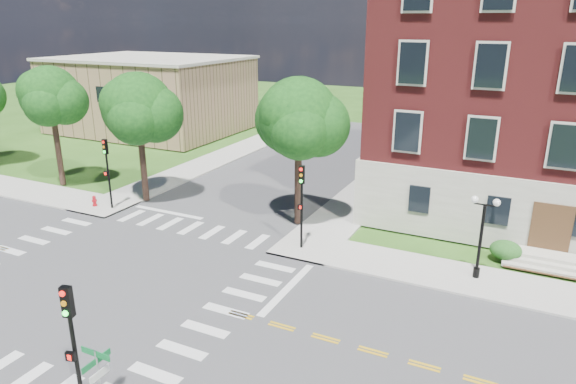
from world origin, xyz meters
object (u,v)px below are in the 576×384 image
at_px(fire_hydrant, 94,201).
at_px(traffic_signal_se, 72,338).
at_px(twin_lamp_west, 481,233).
at_px(traffic_signal_ne, 302,196).
at_px(traffic_signal_nw, 107,165).
at_px(street_sign_pole, 99,377).

bearing_deg(fire_hydrant, traffic_signal_se, -45.15).
bearing_deg(traffic_signal_se, twin_lamp_west, 57.12).
bearing_deg(traffic_signal_ne, traffic_signal_se, -93.00).
bearing_deg(traffic_signal_ne, fire_hydrant, -179.84).
distance_m(traffic_signal_nw, street_sign_pole, 21.38).
relative_size(traffic_signal_se, traffic_signal_nw, 1.00).
distance_m(traffic_signal_ne, twin_lamp_west, 9.40).
xyz_separation_m(traffic_signal_se, twin_lamp_west, (10.14, 15.69, -0.66)).
xyz_separation_m(traffic_signal_se, traffic_signal_ne, (0.79, 15.05, 0.00)).
relative_size(traffic_signal_nw, street_sign_pole, 1.55).
distance_m(street_sign_pole, fire_hydrant, 22.24).
xyz_separation_m(traffic_signal_ne, fire_hydrant, (-15.72, -0.04, -2.72)).
height_order(traffic_signal_ne, traffic_signal_nw, same).
bearing_deg(twin_lamp_west, traffic_signal_se, -122.88).
height_order(twin_lamp_west, fire_hydrant, twin_lamp_west).
distance_m(traffic_signal_se, traffic_signal_nw, 20.41).
bearing_deg(fire_hydrant, traffic_signal_ne, 0.16).
relative_size(traffic_signal_nw, fire_hydrant, 6.40).
height_order(traffic_signal_se, street_sign_pole, traffic_signal_se).
bearing_deg(traffic_signal_nw, fire_hydrant, -170.67).
height_order(traffic_signal_ne, fire_hydrant, traffic_signal_ne).
height_order(traffic_signal_nw, twin_lamp_west, traffic_signal_nw).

